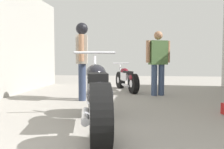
{
  "coord_description": "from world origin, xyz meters",
  "views": [
    {
      "loc": [
        0.28,
        -0.48,
        0.9
      ],
      "look_at": [
        -0.29,
        3.88,
        0.62
      ],
      "focal_mm": 37.33,
      "sensor_mm": 36.0,
      "label": 1
    }
  ],
  "objects_px": {
    "motorcycle_maroon_cruiser": "(97,95)",
    "mechanic_in_blue": "(158,59)",
    "mechanic_with_helmet": "(82,54)",
    "motorcycle_black_naked": "(127,79)"
  },
  "relations": [
    {
      "from": "mechanic_with_helmet",
      "to": "motorcycle_black_naked",
      "type": "bearing_deg",
      "value": 61.92
    },
    {
      "from": "motorcycle_maroon_cruiser",
      "to": "mechanic_in_blue",
      "type": "bearing_deg",
      "value": 72.16
    },
    {
      "from": "mechanic_in_blue",
      "to": "motorcycle_black_naked",
      "type": "bearing_deg",
      "value": 137.3
    },
    {
      "from": "motorcycle_maroon_cruiser",
      "to": "mechanic_in_blue",
      "type": "distance_m",
      "value": 3.22
    },
    {
      "from": "mechanic_with_helmet",
      "to": "mechanic_in_blue",
      "type": "bearing_deg",
      "value": 27.31
    },
    {
      "from": "motorcycle_black_naked",
      "to": "mechanic_in_blue",
      "type": "relative_size",
      "value": 1.02
    },
    {
      "from": "motorcycle_maroon_cruiser",
      "to": "mechanic_in_blue",
      "type": "xyz_separation_m",
      "value": [
        0.98,
        3.03,
        0.48
      ]
    },
    {
      "from": "motorcycle_maroon_cruiser",
      "to": "motorcycle_black_naked",
      "type": "relative_size",
      "value": 1.33
    },
    {
      "from": "motorcycle_maroon_cruiser",
      "to": "mechanic_with_helmet",
      "type": "relative_size",
      "value": 1.27
    },
    {
      "from": "motorcycle_black_naked",
      "to": "mechanic_in_blue",
      "type": "bearing_deg",
      "value": -42.7
    }
  ]
}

